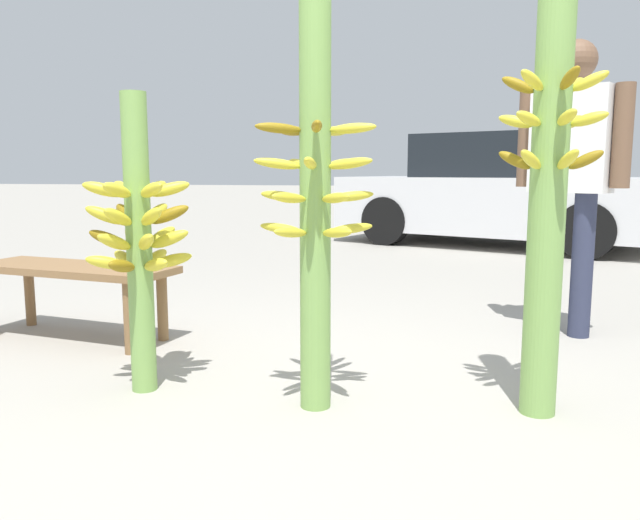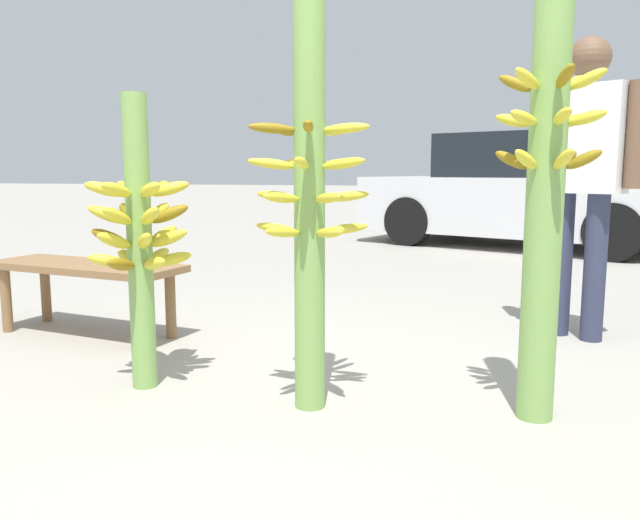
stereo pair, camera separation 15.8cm
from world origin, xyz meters
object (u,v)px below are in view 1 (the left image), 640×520
object	(u,v)px
market_bench	(74,277)
banana_stalk_center	(315,197)
vendor_person	(571,163)
banana_stalk_left	(139,237)
banana_stalk_right	(548,186)
parked_car	(503,192)

from	to	relation	value
market_bench	banana_stalk_center	bearing A→B (deg)	-16.12
banana_stalk_center	vendor_person	size ratio (longest dim) A/B	1.00
banana_stalk_left	market_bench	distance (m)	1.11
banana_stalk_center	vendor_person	bearing A→B (deg)	51.36
banana_stalk_right	market_bench	world-z (taller)	banana_stalk_right
banana_stalk_center	vendor_person	xyz separation A→B (m)	(1.16, 1.45, 0.15)
banana_stalk_left	parked_car	distance (m)	6.32
banana_stalk_left	banana_stalk_center	xyz separation A→B (m)	(0.78, -0.03, 0.18)
banana_stalk_left	banana_stalk_center	world-z (taller)	banana_stalk_center
banana_stalk_center	market_bench	world-z (taller)	banana_stalk_center
banana_stalk_center	market_bench	bearing A→B (deg)	155.49
banana_stalk_center	banana_stalk_right	size ratio (longest dim) A/B	0.97
banana_stalk_left	banana_stalk_right	distance (m)	1.68
market_bench	parked_car	xyz separation A→B (m)	(2.67, 5.34, 0.33)
banana_stalk_left	parked_car	xyz separation A→B (m)	(1.86, 6.03, 0.01)
banana_stalk_left	banana_stalk_right	bearing A→B (deg)	3.50
banana_stalk_center	banana_stalk_right	bearing A→B (deg)	8.39
banana_stalk_left	market_bench	world-z (taller)	banana_stalk_left
vendor_person	banana_stalk_left	bearing A→B (deg)	66.07
banana_stalk_center	banana_stalk_right	distance (m)	0.89
banana_stalk_left	vendor_person	bearing A→B (deg)	36.27
banana_stalk_center	parked_car	bearing A→B (deg)	79.86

